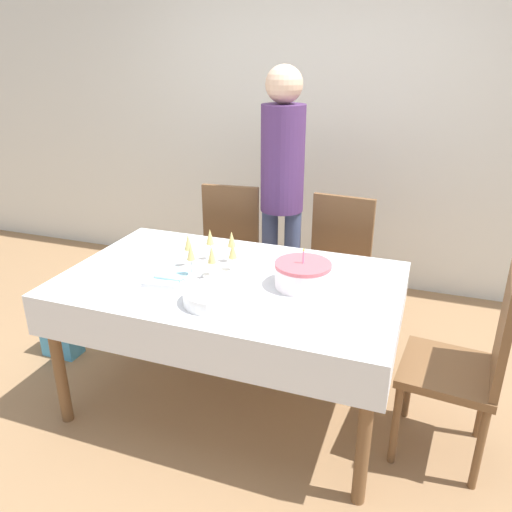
# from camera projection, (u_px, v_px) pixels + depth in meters

# --- Properties ---
(ground_plane) EXTENTS (12.00, 12.00, 0.00)m
(ground_plane) POSITION_uv_depth(u_px,v_px,m) (233.00, 400.00, 2.81)
(ground_plane) COLOR #93704C
(wall_back) EXTENTS (8.00, 0.05, 2.70)m
(wall_back) POSITION_uv_depth(u_px,v_px,m) (319.00, 116.00, 3.90)
(wall_back) COLOR silver
(wall_back) RESTS_ON ground_plane
(dining_table) EXTENTS (1.69, 1.04, 0.76)m
(dining_table) POSITION_uv_depth(u_px,v_px,m) (231.00, 296.00, 2.56)
(dining_table) COLOR white
(dining_table) RESTS_ON ground_plane
(dining_chair_far_left) EXTENTS (0.46, 0.46, 0.97)m
(dining_chair_far_left) POSITION_uv_depth(u_px,v_px,m) (227.00, 251.00, 3.45)
(dining_chair_far_left) COLOR brown
(dining_chair_far_left) RESTS_ON ground_plane
(dining_chair_far_right) EXTENTS (0.45, 0.45, 0.97)m
(dining_chair_far_right) POSITION_uv_depth(u_px,v_px,m) (335.00, 266.00, 3.21)
(dining_chair_far_right) COLOR brown
(dining_chair_far_right) RESTS_ON ground_plane
(dining_chair_right_end) EXTENTS (0.46, 0.46, 0.97)m
(dining_chair_right_end) POSITION_uv_depth(u_px,v_px,m) (471.00, 360.00, 2.23)
(dining_chair_right_end) COLOR brown
(dining_chair_right_end) RESTS_ON ground_plane
(birthday_cake) EXTENTS (0.27, 0.27, 0.19)m
(birthday_cake) POSITION_uv_depth(u_px,v_px,m) (303.00, 275.00, 2.41)
(birthday_cake) COLOR white
(birthday_cake) RESTS_ON dining_table
(champagne_tray) EXTENTS (0.37, 0.37, 0.18)m
(champagne_tray) POSITION_uv_depth(u_px,v_px,m) (212.00, 257.00, 2.58)
(champagne_tray) COLOR silver
(champagne_tray) RESTS_ON dining_table
(plate_stack_main) EXTENTS (0.28, 0.28, 0.06)m
(plate_stack_main) POSITION_uv_depth(u_px,v_px,m) (214.00, 296.00, 2.26)
(plate_stack_main) COLOR white
(plate_stack_main) RESTS_ON dining_table
(plate_stack_dessert) EXTENTS (0.22, 0.22, 0.03)m
(plate_stack_dessert) POSITION_uv_depth(u_px,v_px,m) (224.00, 276.00, 2.51)
(plate_stack_dessert) COLOR white
(plate_stack_dessert) RESTS_ON dining_table
(cake_knife) EXTENTS (0.29, 0.12, 0.00)m
(cake_knife) POSITION_uv_depth(u_px,v_px,m) (288.00, 304.00, 2.26)
(cake_knife) COLOR silver
(cake_knife) RESTS_ON dining_table
(fork_pile) EXTENTS (0.18, 0.08, 0.02)m
(fork_pile) POSITION_uv_depth(u_px,v_px,m) (160.00, 284.00, 2.43)
(fork_pile) COLOR silver
(fork_pile) RESTS_ON dining_table
(napkin_pile) EXTENTS (0.15, 0.15, 0.01)m
(napkin_pile) POSITION_uv_depth(u_px,v_px,m) (174.00, 274.00, 2.56)
(napkin_pile) COLOR #8CC6E0
(napkin_pile) RESTS_ON dining_table
(person_standing) EXTENTS (0.28, 0.28, 1.75)m
(person_standing) POSITION_uv_depth(u_px,v_px,m) (282.00, 177.00, 3.21)
(person_standing) COLOR #3F4C72
(person_standing) RESTS_ON ground_plane
(gift_bag) EXTENTS (0.23, 0.14, 0.27)m
(gift_bag) POSITION_uv_depth(u_px,v_px,m) (61.00, 335.00, 3.19)
(gift_bag) COLOR #4CA5D8
(gift_bag) RESTS_ON ground_plane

